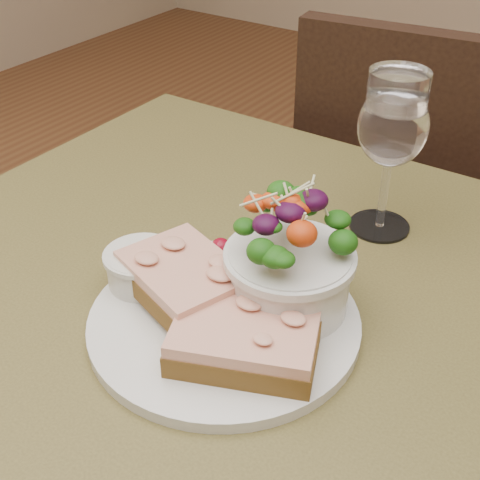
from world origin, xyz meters
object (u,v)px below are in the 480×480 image
Objects in this scene: dinner_plate at (224,322)px; salad_bowl at (290,254)px; chair_far at (414,306)px; sandwich_front at (246,337)px; sandwich_back at (184,278)px; wine_glass at (392,131)px; ramekin at (142,266)px; cafe_table at (223,378)px.

dinner_plate is 0.09m from salad_bowl.
chair_far is 0.83m from dinner_plate.
sandwich_front is 0.10m from sandwich_back.
ramekin is at bearing -121.26° from wine_glass.
salad_bowl is at bearing 51.39° from dinner_plate.
sandwich_back is at bearing -142.89° from cafe_table.
ramekin is 0.30m from wine_glass.
sandwich_back is (-0.03, -0.02, 0.14)m from cafe_table.
chair_far is 3.49× the size of dinner_plate.
sandwich_front is 1.07× the size of sandwich_back.
wine_glass reaches higher than ramekin.
ramekin is 0.15m from salad_bowl.
cafe_table is 5.64× the size of sandwich_back.
wine_glass is (0.06, -0.44, 0.58)m from chair_far.
chair_far is at bearing 98.21° from wine_glass.
chair_far is 13.07× the size of ramekin.
dinner_plate reaches higher than cafe_table.
ramekin is at bearing -159.47° from salad_bowl.
sandwich_back is 0.05m from ramekin.
salad_bowl is (0.05, -0.64, 0.53)m from chair_far.
wine_glass is at bearing 86.91° from sandwich_back.
salad_bowl is at bearing 87.67° from chair_far.
wine_glass reaches higher than dinner_plate.
dinner_plate is 0.06m from sandwich_back.
cafe_table is 0.14m from sandwich_back.
dinner_plate is (0.02, -0.02, 0.11)m from cafe_table.
wine_glass is at bearing 66.67° from sandwich_front.
chair_far is 0.84m from sandwich_back.
chair_far is at bearing 82.99° from ramekin.
sandwich_front is at bearing 87.38° from chair_far.
sandwich_back is 0.27m from wine_glass.
chair_far is at bearing 106.21° from sandwich_back.
sandwich_front is at bearing -39.10° from cafe_table.
sandwich_front is 0.14m from ramekin.
sandwich_back is at bearing -112.16° from wine_glass.
sandwich_front is at bearing -91.53° from wine_glass.
sandwich_front is at bearing -10.19° from ramekin.
ramekin is (-0.10, -0.00, 0.03)m from dinner_plate.
sandwich_back is 0.11m from salad_bowl.
wine_glass is (0.10, 0.24, 0.09)m from sandwich_back.
dinner_plate is 1.47× the size of wine_glass.
chair_far is 0.85m from ramekin.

